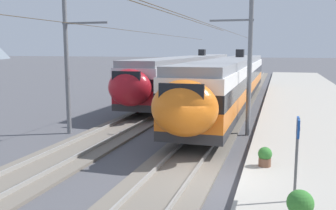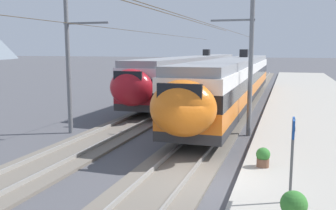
# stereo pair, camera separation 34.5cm
# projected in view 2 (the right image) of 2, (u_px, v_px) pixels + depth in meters

# --- Properties ---
(ground_plane) EXTENTS (400.00, 400.00, 0.00)m
(ground_plane) POSITION_uv_depth(u_px,v_px,m) (206.00, 185.00, 12.55)
(ground_plane) COLOR #4C4C51
(track_near) EXTENTS (120.00, 3.00, 0.28)m
(track_near) POSITION_uv_depth(u_px,v_px,m) (168.00, 178.00, 12.95)
(track_near) COLOR #6B6359
(track_near) RESTS_ON ground
(track_far) EXTENTS (120.00, 3.00, 0.28)m
(track_far) POSITION_uv_depth(u_px,v_px,m) (45.00, 165.00, 14.49)
(track_far) COLOR #6B6359
(track_far) RESTS_ON ground
(train_near_platform) EXTENTS (32.22, 2.96, 4.27)m
(train_near_platform) POSITION_uv_depth(u_px,v_px,m) (236.00, 79.00, 28.83)
(train_near_platform) COLOR #2D2D30
(train_near_platform) RESTS_ON track_near
(train_far_track) EXTENTS (33.75, 2.99, 4.27)m
(train_far_track) POSITION_uv_depth(u_px,v_px,m) (195.00, 72.00, 37.35)
(train_far_track) COLOR #2D2D30
(train_far_track) RESTS_ON track_far
(catenary_mast_mid) EXTENTS (48.95, 2.29, 7.43)m
(catenary_mast_mid) POSITION_uv_depth(u_px,v_px,m) (248.00, 61.00, 19.16)
(catenary_mast_mid) COLOR slate
(catenary_mast_mid) RESTS_ON ground
(catenary_mast_far_side) EXTENTS (48.95, 2.60, 7.89)m
(catenary_mast_far_side) POSITION_uv_depth(u_px,v_px,m) (71.00, 57.00, 19.63)
(catenary_mast_far_side) COLOR slate
(catenary_mast_far_side) RESTS_ON ground
(platform_sign) EXTENTS (0.70, 0.08, 2.38)m
(platform_sign) POSITION_uv_depth(u_px,v_px,m) (293.00, 142.00, 10.08)
(platform_sign) COLOR #59595B
(platform_sign) RESTS_ON platform_slab
(potted_plant_platform_edge) EXTENTS (0.65, 0.65, 0.86)m
(potted_plant_platform_edge) POSITION_uv_depth(u_px,v_px,m) (294.00, 206.00, 8.92)
(potted_plant_platform_edge) COLOR brown
(potted_plant_platform_edge) RESTS_ON platform_slab
(potted_plant_by_shelter) EXTENTS (0.51, 0.51, 0.72)m
(potted_plant_by_shelter) POSITION_uv_depth(u_px,v_px,m) (263.00, 156.00, 13.40)
(potted_plant_by_shelter) COLOR brown
(potted_plant_by_shelter) RESTS_ON platform_slab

